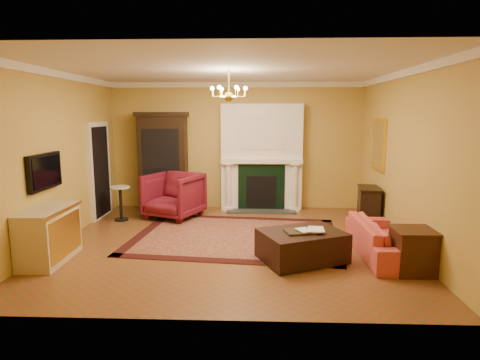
# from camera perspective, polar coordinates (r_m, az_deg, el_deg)

# --- Properties ---
(floor) EXTENTS (6.00, 5.50, 0.02)m
(floor) POSITION_cam_1_polar(r_m,az_deg,el_deg) (7.25, -1.50, -8.91)
(floor) COLOR brown
(floor) RESTS_ON ground
(ceiling) EXTENTS (6.00, 5.50, 0.02)m
(ceiling) POSITION_cam_1_polar(r_m,az_deg,el_deg) (6.93, -1.62, 15.54)
(ceiling) COLOR silver
(ceiling) RESTS_ON wall_back
(wall_back) EXTENTS (6.00, 0.02, 3.00)m
(wall_back) POSITION_cam_1_polar(r_m,az_deg,el_deg) (9.67, -0.49, 4.83)
(wall_back) COLOR gold
(wall_back) RESTS_ON floor
(wall_front) EXTENTS (6.00, 0.02, 3.00)m
(wall_front) POSITION_cam_1_polar(r_m,az_deg,el_deg) (4.21, -4.00, -1.12)
(wall_front) COLOR gold
(wall_front) RESTS_ON floor
(wall_left) EXTENTS (0.02, 5.50, 3.00)m
(wall_left) POSITION_cam_1_polar(r_m,az_deg,el_deg) (7.73, -24.44, 2.85)
(wall_left) COLOR gold
(wall_left) RESTS_ON floor
(wall_right) EXTENTS (0.02, 5.50, 3.00)m
(wall_right) POSITION_cam_1_polar(r_m,az_deg,el_deg) (7.37, 22.51, 2.70)
(wall_right) COLOR gold
(wall_right) RESTS_ON floor
(fireplace) EXTENTS (1.90, 0.70, 2.50)m
(fireplace) POSITION_cam_1_polar(r_m,az_deg,el_deg) (9.51, 3.08, 2.89)
(fireplace) COLOR white
(fireplace) RESTS_ON wall_back
(crown_molding) EXTENTS (6.00, 5.50, 0.12)m
(crown_molding) POSITION_cam_1_polar(r_m,az_deg,el_deg) (7.87, -1.14, 14.29)
(crown_molding) COLOR white
(crown_molding) RESTS_ON ceiling
(doorway) EXTENTS (0.08, 1.05, 2.10)m
(doorway) POSITION_cam_1_polar(r_m,az_deg,el_deg) (9.30, -19.31, 1.31)
(doorway) COLOR silver
(doorway) RESTS_ON wall_left
(tv_panel) EXTENTS (0.09, 0.95, 0.58)m
(tv_panel) POSITION_cam_1_polar(r_m,az_deg,el_deg) (7.19, -26.03, 1.11)
(tv_panel) COLOR black
(tv_panel) RESTS_ON wall_left
(gilt_mirror) EXTENTS (0.06, 0.76, 1.05)m
(gilt_mirror) POSITION_cam_1_polar(r_m,az_deg,el_deg) (8.67, 19.13, 4.79)
(gilt_mirror) COLOR yellow
(gilt_mirror) RESTS_ON wall_right
(chandelier) EXTENTS (0.63, 0.55, 0.53)m
(chandelier) POSITION_cam_1_polar(r_m,az_deg,el_deg) (6.90, -1.60, 12.22)
(chandelier) COLOR gold
(chandelier) RESTS_ON ceiling
(oriental_rug) EXTENTS (4.00, 3.16, 0.01)m
(oriental_rug) POSITION_cam_1_polar(r_m,az_deg,el_deg) (7.57, -0.60, -7.97)
(oriental_rug) COLOR #45100E
(oriental_rug) RESTS_ON floor
(china_cabinet) EXTENTS (1.11, 0.52, 2.21)m
(china_cabinet) POSITION_cam_1_polar(r_m,az_deg,el_deg) (9.68, -10.84, 2.32)
(china_cabinet) COLOR black
(china_cabinet) RESTS_ON floor
(wingback_armchair) EXTENTS (1.37, 1.33, 1.09)m
(wingback_armchair) POSITION_cam_1_polar(r_m,az_deg,el_deg) (8.91, -9.42, -1.89)
(wingback_armchair) COLOR maroon
(wingback_armchair) RESTS_ON floor
(pedestal_table) EXTENTS (0.42, 0.42, 0.74)m
(pedestal_table) POSITION_cam_1_polar(r_m,az_deg,el_deg) (8.95, -16.62, -2.85)
(pedestal_table) COLOR black
(pedestal_table) RESTS_ON floor
(commode) EXTENTS (0.55, 1.13, 0.84)m
(commode) POSITION_cam_1_polar(r_m,az_deg,el_deg) (6.91, -25.54, -7.07)
(commode) COLOR #C8B992
(commode) RESTS_ON floor
(coral_sofa) EXTENTS (0.58, 1.93, 0.75)m
(coral_sofa) POSITION_cam_1_polar(r_m,az_deg,el_deg) (6.90, 19.62, -7.08)
(coral_sofa) COLOR #DB4D45
(coral_sofa) RESTS_ON floor
(end_table) EXTENTS (0.54, 0.54, 0.61)m
(end_table) POSITION_cam_1_polar(r_m,az_deg,el_deg) (6.34, 23.35, -9.39)
(end_table) COLOR #351B0E
(end_table) RESTS_ON floor
(console_table) EXTENTS (0.50, 0.74, 0.77)m
(console_table) POSITION_cam_1_polar(r_m,az_deg,el_deg) (8.64, 17.81, -3.67)
(console_table) COLOR black
(console_table) RESTS_ON floor
(leather_ottoman) EXTENTS (1.48, 1.31, 0.46)m
(leather_ottoman) POSITION_cam_1_polar(r_m,az_deg,el_deg) (6.39, 8.78, -9.18)
(leather_ottoman) COLOR black
(leather_ottoman) RESTS_ON oriental_rug
(ottoman_tray) EXTENTS (0.49, 0.42, 0.03)m
(ottoman_tray) POSITION_cam_1_polar(r_m,az_deg,el_deg) (6.25, 8.46, -7.27)
(ottoman_tray) COLOR black
(ottoman_tray) RESTS_ON leather_ottoman
(book_a) EXTENTS (0.18, 0.11, 0.26)m
(book_a) POSITION_cam_1_polar(r_m,az_deg,el_deg) (6.15, 8.41, -6.16)
(book_a) COLOR gray
(book_a) RESTS_ON ottoman_tray
(book_b) EXTENTS (0.24, 0.04, 0.32)m
(book_b) POSITION_cam_1_polar(r_m,az_deg,el_deg) (6.25, 9.76, -5.63)
(book_b) COLOR gray
(book_b) RESTS_ON ottoman_tray
(topiary_left) EXTENTS (0.17, 0.17, 0.45)m
(topiary_left) POSITION_cam_1_polar(r_m,az_deg,el_deg) (9.45, -0.90, 4.60)
(topiary_left) COLOR gray
(topiary_left) RESTS_ON fireplace
(topiary_right) EXTENTS (0.15, 0.15, 0.41)m
(topiary_right) POSITION_cam_1_polar(r_m,az_deg,el_deg) (9.46, 6.35, 4.41)
(topiary_right) COLOR gray
(topiary_right) RESTS_ON fireplace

